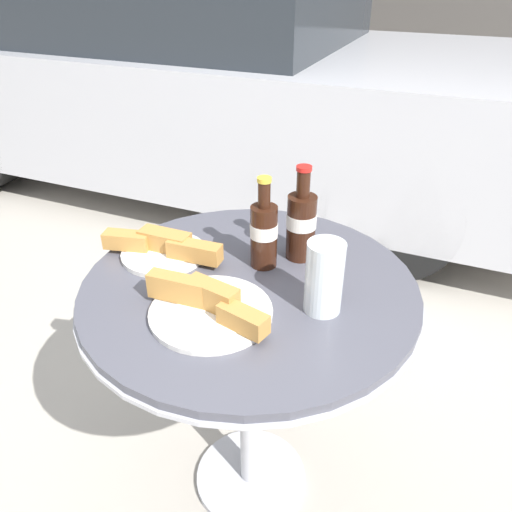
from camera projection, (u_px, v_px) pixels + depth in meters
The scene contains 8 objects.
ground_plane at pixel (251, 478), 1.52m from camera, with size 30.00×30.00×0.00m, color #A8A093.
bistro_table at pixel (250, 323), 1.20m from camera, with size 0.78×0.78×0.72m.
cola_bottle_left at pixel (264, 232), 1.16m from camera, with size 0.07×0.07×0.23m.
cola_bottle_right at pixel (301, 223), 1.19m from camera, with size 0.07×0.07×0.24m.
drinking_glass at pixel (324, 280), 1.02m from camera, with size 0.08×0.08×0.16m.
lunch_plate_near at pixel (209, 306), 1.03m from camera, with size 0.29×0.26×0.07m.
lunch_plate_far at pixel (164, 248), 1.23m from camera, with size 0.31×0.21×0.06m.
parked_car at pixel (207, 82), 3.27m from camera, with size 4.34×1.81×1.35m.
Camera 1 is at (0.39, -0.86, 1.37)m, focal length 35.00 mm.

